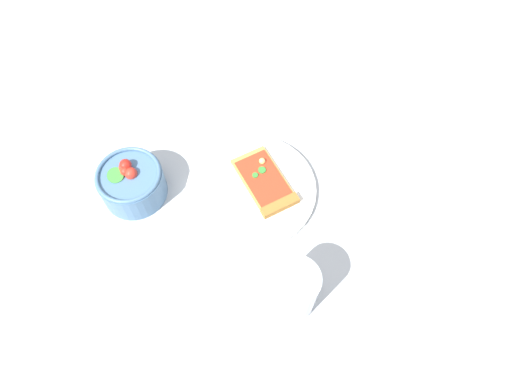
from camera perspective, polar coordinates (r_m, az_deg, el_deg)
name	(u,v)px	position (r m, az deg, el deg)	size (l,w,h in m)	color
ground_plane	(248,187)	(0.95, -1.04, 0.57)	(2.40, 2.40, 0.00)	#B2B7BC
plate	(249,191)	(0.94, -0.81, 0.17)	(0.27, 0.27, 0.01)	white
pizza_slice_main	(266,184)	(0.93, 1.31, 0.96)	(0.11, 0.17, 0.02)	gold
salad_bowl	(132,183)	(0.94, -15.16, 1.14)	(0.13, 0.13, 0.09)	#4C7299
soda_glass	(294,291)	(0.81, 4.70, -12.12)	(0.08, 0.08, 0.12)	silver
paper_napkin	(344,129)	(1.05, 10.83, 7.69)	(0.11, 0.16, 0.00)	silver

